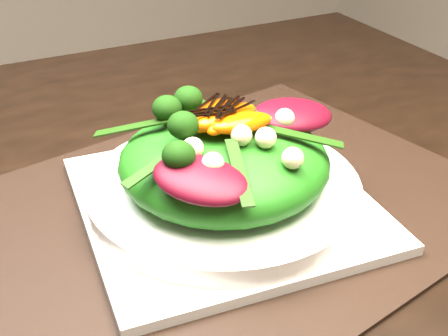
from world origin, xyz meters
name	(u,v)px	position (x,y,z in m)	size (l,w,h in m)	color
placemat	(224,208)	(0.28, -0.07, 0.75)	(0.53, 0.40, 0.00)	black
plate_base	(224,202)	(0.28, -0.07, 0.76)	(0.28, 0.28, 0.01)	silver
salad_bowl	(224,190)	(0.28, -0.07, 0.77)	(0.27, 0.27, 0.02)	white
lettuce_mound	(224,161)	(0.28, -0.07, 0.81)	(0.20, 0.20, 0.07)	#216412
radicchio_leaf	(293,115)	(0.36, -0.07, 0.84)	(0.09, 0.06, 0.02)	#430712
orange_segment	(194,117)	(0.26, -0.05, 0.85)	(0.06, 0.03, 0.02)	#E34903
broccoli_floret	(139,126)	(0.20, -0.05, 0.85)	(0.04, 0.04, 0.04)	black
macadamia_nut	(291,140)	(0.32, -0.12, 0.84)	(0.02, 0.02, 0.02)	#FCE1B1
balsamic_drizzle	(194,108)	(0.26, -0.05, 0.86)	(0.04, 0.00, 0.00)	black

